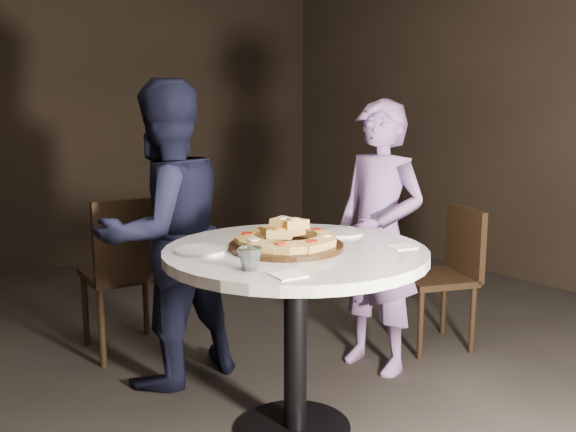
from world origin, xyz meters
The scene contains 12 objects.
table centered at (0.01, 0.00, 0.67)m, with size 1.11×1.11×0.83m.
serving_board centered at (-0.03, 0.02, 0.84)m, with size 0.48×0.48×0.02m, color black.
focaccia_pile centered at (-0.03, 0.03, 0.88)m, with size 0.43×0.42×0.11m.
plate_left centered at (-0.33, 0.20, 0.83)m, with size 0.21×0.21×0.01m, color white.
plate_right centered at (0.36, 0.09, 0.83)m, with size 0.19×0.19×0.01m, color white.
water_glass centered at (-0.34, -0.16, 0.87)m, with size 0.09×0.09×0.08m, color silver.
napkin_near centered at (-0.28, -0.31, 0.83)m, with size 0.11×0.11×0.01m, color white.
napkin_far centered at (0.36, -0.26, 0.83)m, with size 0.10×0.10×0.01m, color white.
chair_far centered at (-0.17, 1.27, 0.53)m, with size 0.49×0.51×0.92m.
chair_right centered at (1.37, 0.24, 0.48)m, with size 0.52×0.51×0.82m.
diner_navy centered at (-0.15, 0.85, 0.77)m, with size 0.75×0.58×1.54m, color black.
diner_teal centered at (0.80, 0.28, 0.72)m, with size 0.53×0.35×1.45m, color #7E65A2.
Camera 1 is at (-1.66, -2.00, 1.43)m, focal length 40.00 mm.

